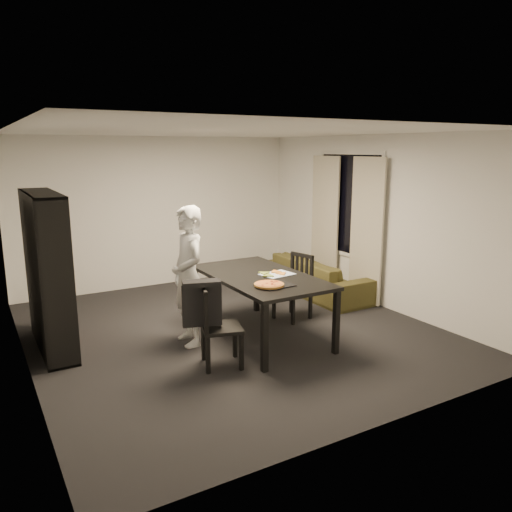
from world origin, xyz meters
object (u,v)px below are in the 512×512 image
dining_table (260,281)px  pepperoni_pizza (269,284)px  sofa (318,276)px  person (188,276)px  chair_right (297,282)px  bookshelf (48,272)px  baking_tray (275,285)px  chair_left (214,321)px

dining_table → pepperoni_pizza: pepperoni_pizza is taller
dining_table → sofa: 2.22m
pepperoni_pizza → person: bearing=131.3°
chair_right → pepperoni_pizza: (-1.03, -0.91, 0.32)m
sofa → dining_table: bearing=122.8°
bookshelf → dining_table: (2.38, -0.97, -0.20)m
bookshelf → person: bookshelf is taller
chair_right → pepperoni_pizza: bearing=-61.9°
person → pepperoni_pizza: size_ratio=4.94×
baking_tray → chair_right: bearing=43.9°
dining_table → pepperoni_pizza: 0.57m
chair_right → pepperoni_pizza: 1.41m
chair_left → sofa: (2.73, 1.70, -0.22)m
person → baking_tray: size_ratio=4.32×
chair_left → chair_right: size_ratio=1.00×
bookshelf → chair_left: 2.13m
person → baking_tray: bearing=46.8°
person → sofa: 2.91m
dining_table → pepperoni_pizza: (-0.19, -0.53, 0.10)m
chair_right → pepperoni_pizza: chair_right is taller
person → pepperoni_pizza: bearing=43.3°
chair_left → pepperoni_pizza: chair_left is taller
dining_table → chair_right: 0.95m
bookshelf → chair_left: (1.47, -1.49, -0.42)m
chair_left → baking_tray: (0.80, -0.00, 0.30)m
chair_left → sofa: 3.23m
pepperoni_pizza → chair_left: bearing=179.6°
chair_right → sofa: (0.99, 0.79, -0.23)m
pepperoni_pizza → sofa: bearing=40.2°
chair_right → bookshelf: bearing=-113.7°
baking_tray → sofa: baking_tray is taller
bookshelf → person: 1.67m
chair_left → baking_tray: 0.86m
pepperoni_pizza → sofa: 2.70m
bookshelf → pepperoni_pizza: size_ratio=5.43×
chair_right → sofa: bearing=115.3°
chair_left → pepperoni_pizza: bearing=-73.4°
bookshelf → dining_table: bearing=-22.1°
baking_tray → sofa: (1.93, 1.70, -0.53)m
chair_right → person: 1.75m
bookshelf → baking_tray: bookshelf is taller
person → sofa: size_ratio=0.83×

